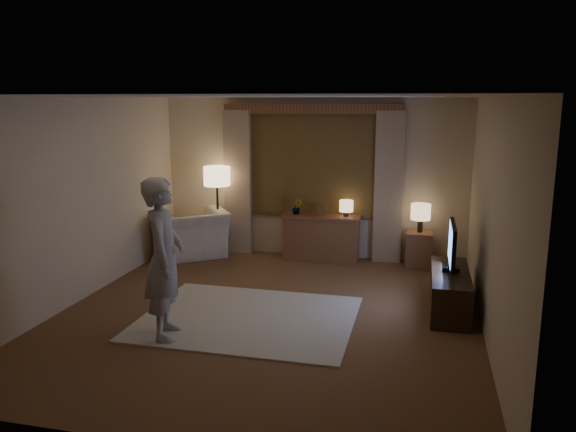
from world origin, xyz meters
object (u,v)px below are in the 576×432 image
(side_table, at_px, (419,250))
(tv_stand, at_px, (449,291))
(armchair, at_px, (188,233))
(sideboard, at_px, (321,239))
(person, at_px, (164,258))

(side_table, distance_m, tv_stand, 1.85)
(armchair, xyz_separation_m, tv_stand, (4.13, -1.53, -0.14))
(sideboard, relative_size, armchair, 1.00)
(tv_stand, xyz_separation_m, person, (-3.04, -1.55, 0.65))
(sideboard, relative_size, side_table, 2.14)
(sideboard, bearing_deg, side_table, -1.84)
(tv_stand, relative_size, person, 0.80)
(sideboard, xyz_separation_m, person, (-1.10, -3.40, 0.55))
(sideboard, distance_m, tv_stand, 2.69)
(armchair, relative_size, person, 0.68)
(tv_stand, bearing_deg, sideboard, 136.38)
(side_table, xyz_separation_m, person, (-2.65, -3.35, 0.62))
(sideboard, bearing_deg, tv_stand, -43.62)
(tv_stand, bearing_deg, side_table, 102.27)
(sideboard, distance_m, armchair, 2.20)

